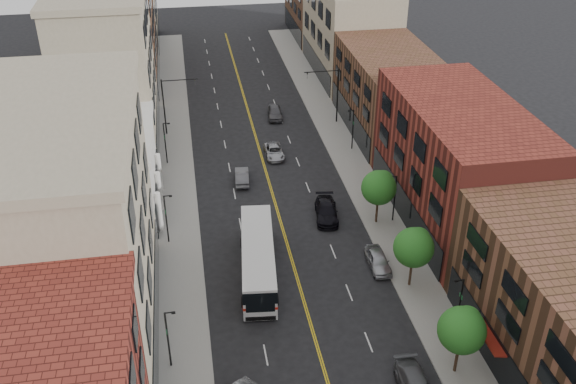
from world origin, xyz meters
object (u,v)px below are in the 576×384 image
car_lane_behind (242,176)px  car_lane_b (274,151)px  car_parked_far (378,260)px  car_lane_a (326,211)px  city_bus (258,257)px  car_lane_c (275,112)px

car_lane_behind → car_lane_b: size_ratio=0.92×
car_parked_far → car_lane_b: bearing=105.3°
car_parked_far → car_lane_a: car_lane_a is taller
city_bus → car_lane_c: 33.74m
car_lane_c → car_parked_far: bearing=-78.2°
car_lane_behind → car_lane_a: bearing=135.7°
city_bus → car_lane_a: 11.29m
car_lane_behind → car_lane_b: car_lane_behind is taller
car_lane_a → car_lane_c: size_ratio=1.16×
car_lane_behind → car_lane_c: 17.60m
car_parked_far → car_lane_behind: (-10.31, 17.37, -0.04)m
city_bus → car_lane_c: city_bus is taller
car_lane_b → car_lane_c: car_lane_c is taller
car_lane_a → car_lane_b: size_ratio=1.16×
car_parked_far → car_lane_behind: 20.20m
city_bus → car_lane_b: city_bus is taller
car_parked_far → car_lane_b: size_ratio=0.94×
car_parked_far → car_lane_a: (-2.76, 8.74, 0.04)m
city_bus → car_parked_far: 10.76m
car_lane_b → car_lane_c: (1.77, 11.01, 0.14)m
car_parked_far → car_lane_behind: bearing=121.5°
city_bus → car_parked_far: size_ratio=2.99×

